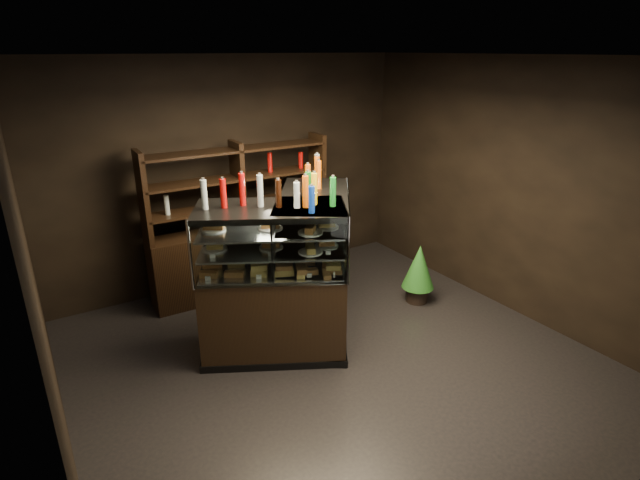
% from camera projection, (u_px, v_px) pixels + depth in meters
% --- Properties ---
extents(ground, '(5.00, 5.00, 0.00)m').
position_uv_depth(ground, '(335.00, 361.00, 5.21)').
color(ground, black).
rests_on(ground, ground).
extents(room_shell, '(5.02, 5.02, 3.01)m').
position_uv_depth(room_shell, '(337.00, 180.00, 4.51)').
color(room_shell, black).
rests_on(room_shell, ground).
extents(display_case, '(2.14, 1.66, 1.63)m').
position_uv_depth(display_case, '(294.00, 297.00, 5.41)').
color(display_case, black).
rests_on(display_case, ground).
extents(food_display, '(1.69, 1.21, 0.49)m').
position_uv_depth(food_display, '(294.00, 240.00, 5.16)').
color(food_display, '#B68641').
rests_on(food_display, display_case).
extents(bottles_top, '(1.52, 1.07, 0.30)m').
position_uv_depth(bottles_top, '(292.00, 187.00, 4.97)').
color(bottles_top, yellow).
rests_on(bottles_top, display_case).
extents(potted_conifer, '(0.41, 0.41, 0.87)m').
position_uv_depth(potted_conifer, '(419.00, 266.00, 6.27)').
color(potted_conifer, black).
rests_on(potted_conifer, ground).
extents(back_shelving, '(2.38, 0.46, 2.00)m').
position_uv_depth(back_shelving, '(242.00, 248.00, 6.56)').
color(back_shelving, black).
rests_on(back_shelving, ground).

